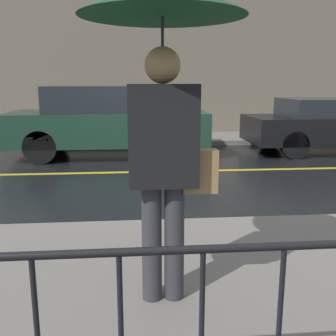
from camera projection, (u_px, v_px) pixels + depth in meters
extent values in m
plane|color=black|center=(166.00, 172.00, 7.56)|extent=(80.00, 80.00, 0.00)
cube|color=slate|center=(215.00, 292.00, 3.09)|extent=(28.00, 3.07, 0.13)
cube|color=slate|center=(154.00, 139.00, 11.48)|extent=(28.00, 1.98, 0.13)
cube|color=gold|center=(166.00, 171.00, 7.56)|extent=(25.20, 0.12, 0.01)
cube|color=#706656|center=(151.00, 37.00, 11.96)|extent=(28.00, 0.30, 6.05)
cylinder|color=black|center=(284.00, 246.00, 1.63)|extent=(12.00, 0.04, 0.04)
cylinder|color=#333338|center=(152.00, 243.00, 2.80)|extent=(0.14, 0.14, 0.86)
cylinder|color=#333338|center=(174.00, 242.00, 2.81)|extent=(0.14, 0.14, 0.86)
cube|color=black|center=(163.00, 135.00, 2.64)|extent=(0.47, 0.28, 0.68)
sphere|color=tan|center=(163.00, 65.00, 2.54)|extent=(0.24, 0.24, 0.24)
cylinder|color=#262628|center=(163.00, 78.00, 2.56)|extent=(0.02, 0.02, 0.76)
cube|color=#9E7A47|center=(200.00, 171.00, 2.71)|extent=(0.24, 0.12, 0.30)
cube|color=#193828|center=(109.00, 127.00, 9.09)|extent=(4.48, 1.86, 0.73)
cube|color=#1E2328|center=(100.00, 99.00, 8.94)|extent=(2.33, 1.72, 0.58)
cylinder|color=black|center=(165.00, 135.00, 10.08)|extent=(0.70, 0.22, 0.70)
cylinder|color=black|center=(172.00, 145.00, 8.48)|extent=(0.70, 0.22, 0.70)
cylinder|color=black|center=(55.00, 137.00, 9.84)|extent=(0.70, 0.22, 0.70)
cylinder|color=black|center=(40.00, 147.00, 8.24)|extent=(0.70, 0.22, 0.70)
cube|color=black|center=(335.00, 129.00, 9.59)|extent=(4.28, 1.75, 0.62)
cube|color=#1E2328|center=(330.00, 107.00, 9.47)|extent=(2.23, 1.61, 0.42)
cylinder|color=black|center=(271.00, 136.00, 10.28)|extent=(0.63, 0.22, 0.63)
cylinder|color=black|center=(294.00, 145.00, 8.79)|extent=(0.63, 0.22, 0.63)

